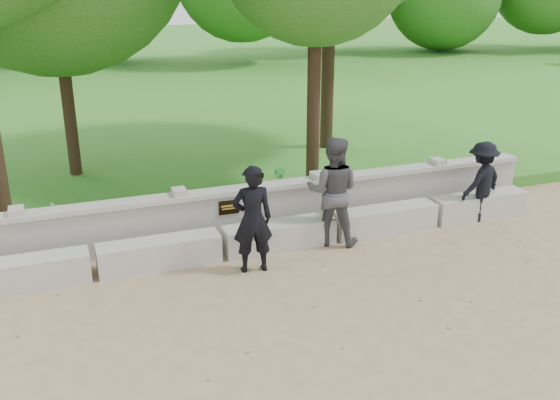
{
  "coord_description": "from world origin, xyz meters",
  "views": [
    {
      "loc": [
        -2.36,
        -7.04,
        4.34
      ],
      "look_at": [
        0.83,
        1.41,
        1.04
      ],
      "focal_mm": 40.0,
      "sensor_mm": 36.0,
      "label": 1
    }
  ],
  "objects": [
    {
      "name": "shrub_b",
      "position": [
        1.73,
        3.77,
        0.52
      ],
      "size": [
        0.38,
        0.37,
        0.53
      ],
      "primitive_type": "imported",
      "rotation": [
        0.0,
        0.0,
        2.38
      ],
      "color": "green",
      "rests_on": "lawn"
    },
    {
      "name": "concrete_bench",
      "position": [
        0.0,
        1.9,
        0.22
      ],
      "size": [
        11.9,
        0.45,
        0.45
      ],
      "color": "#A9A7A0",
      "rests_on": "ground"
    },
    {
      "name": "shrub_a",
      "position": [
        -2.47,
        3.3,
        0.51
      ],
      "size": [
        0.33,
        0.29,
        0.52
      ],
      "primitive_type": "imported",
      "rotation": [
        0.0,
        0.0,
        0.46
      ],
      "color": "green",
      "rests_on": "lawn"
    },
    {
      "name": "parapet_wall",
      "position": [
        0.0,
        2.6,
        0.46
      ],
      "size": [
        12.5,
        0.35,
        0.9
      ],
      "color": "#9F9D96",
      "rests_on": "ground"
    },
    {
      "name": "visitor_left",
      "position": [
        1.91,
        1.8,
        0.93
      ],
      "size": [
        1.13,
        1.06,
        1.85
      ],
      "color": "#414247",
      "rests_on": "ground"
    },
    {
      "name": "man_main",
      "position": [
        0.32,
        1.26,
        0.85
      ],
      "size": [
        0.66,
        0.59,
        1.7
      ],
      "color": "black",
      "rests_on": "ground"
    },
    {
      "name": "lawn",
      "position": [
        0.0,
        14.0,
        0.12
      ],
      "size": [
        40.0,
        22.0,
        0.25
      ],
      "primitive_type": "cube",
      "color": "#366B22",
      "rests_on": "ground"
    },
    {
      "name": "ground",
      "position": [
        0.0,
        0.0,
        0.0
      ],
      "size": [
        80.0,
        80.0,
        0.0
      ],
      "primitive_type": "plane",
      "color": "tan",
      "rests_on": "ground"
    },
    {
      "name": "visitor_mid",
      "position": [
        4.92,
        1.8,
        0.74
      ],
      "size": [
        1.09,
        0.82,
        1.49
      ],
      "color": "black",
      "rests_on": "ground"
    }
  ]
}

